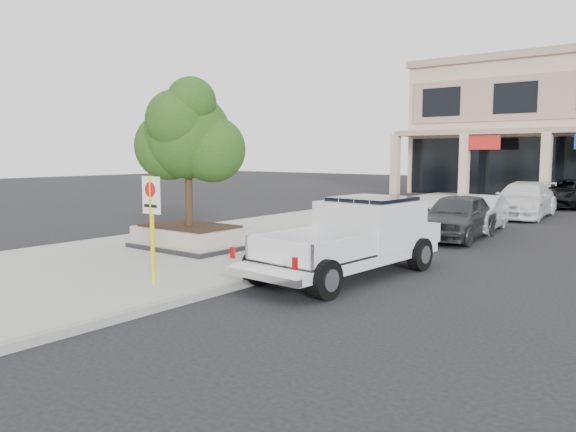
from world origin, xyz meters
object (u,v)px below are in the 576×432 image
Objects in this scene: pickup_truck at (346,238)px; curb_car_d at (567,193)px; curb_car_b at (479,213)px; planter_tree at (195,136)px; planter at (190,237)px; curb_car_c at (523,200)px; no_parking_sign at (152,215)px; curb_car_a at (457,216)px.

pickup_truck is 22.12m from curb_car_d.
planter_tree is at bearing -123.61° from curb_car_b.
planter is 11.05m from curb_car_b.
curb_car_c is at bearing 95.03° from pickup_truck.
no_parking_sign is at bearing -51.33° from planter.
curb_car_a is at bearing 55.46° from planter.
curb_car_b is at bearing -84.30° from curb_car_d.
curb_car_b is at bearing -92.78° from curb_car_c.
curb_car_d is at bearing 81.48° from curb_car_b.
pickup_truck is 1.08× the size of curb_car_d.
curb_car_b is at bearing 62.86° from planter_tree.
pickup_truck is at bearing -1.02° from planter_tree.
no_parking_sign is 0.39× the size of pickup_truck.
curb_car_b is at bearing 95.50° from pickup_truck.
planter_tree is 16.55m from curb_car_c.
no_parking_sign is 0.56× the size of curb_car_b.
planter is 0.79× the size of curb_car_b.
curb_car_a reaches higher than curb_car_d.
curb_car_d reaches higher than curb_car_b.
no_parking_sign is 19.53m from curb_car_c.
curb_car_d is at bearing 82.64° from curb_car_c.
no_parking_sign is (2.80, -3.82, -1.78)m from planter_tree.
pickup_truck is at bearing -92.58° from curb_car_a.
curb_car_a is (5.02, 7.33, -2.63)m from planter_tree.
pickup_truck is 15.68m from curb_car_c.
pickup_truck reaches higher than curb_car_c.
planter is 1.39× the size of no_parking_sign.
curb_car_c is (4.91, 15.58, -2.63)m from planter_tree.
planter is 4.83m from no_parking_sign.
planter_tree is (0.13, 0.15, 2.94)m from planter.
no_parking_sign is at bearing -105.55° from curb_car_b.
planter is at bearing 128.67° from no_parking_sign.
curb_car_c is at bearing 83.88° from curb_car_b.
curb_car_c is at bearing -86.50° from curb_car_d.
planter_tree is 0.87× the size of curb_car_a.
curb_car_d is (0.48, 6.45, -0.03)m from curb_car_c.
curb_car_c is (-0.10, 8.25, 0.01)m from curb_car_a.
curb_car_b is (-0.27, 9.75, -0.25)m from pickup_truck.
pickup_truck is 7.43m from curb_car_a.
curb_car_d is (0.44, 12.37, 0.09)m from curb_car_b.
no_parking_sign reaches higher than curb_car_b.
no_parking_sign is 0.42× the size of curb_car_c.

